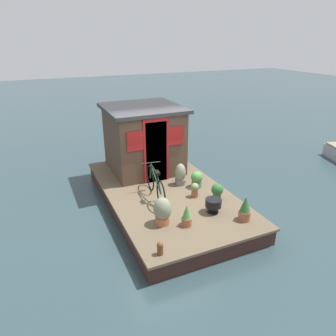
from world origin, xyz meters
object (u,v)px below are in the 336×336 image
object	(u,v)px
potted_plant_mint	(217,191)
potted_plant_succulent	(162,211)
potted_plant_sage	(180,175)
bicycle	(155,184)
potted_plant_basil	(187,216)
mooring_bollard	(160,248)
charcoal_grill	(213,203)
potted_plant_lavender	(197,179)
potted_plant_geranium	(245,209)
potted_plant_thyme	(195,190)
houseboat_cabin	(144,139)

from	to	relation	value
potted_plant_mint	potted_plant_succulent	size ratio (longest dim) A/B	0.68
potted_plant_succulent	potted_plant_sage	xyz separation A→B (m)	(1.59, -1.21, -0.03)
bicycle	potted_plant_basil	size ratio (longest dim) A/B	3.24
potted_plant_basil	potted_plant_sage	distance (m)	2.01
potted_plant_mint	mooring_bollard	bearing A→B (deg)	123.13
bicycle	potted_plant_succulent	distance (m)	1.19
potted_plant_succulent	charcoal_grill	size ratio (longest dim) A/B	1.67
potted_plant_basil	potted_plant_mint	distance (m)	1.41
potted_plant_lavender	potted_plant_sage	bearing A→B (deg)	44.79
potted_plant_succulent	charcoal_grill	xyz separation A→B (m)	(-0.04, -1.25, -0.09)
potted_plant_geranium	charcoal_grill	distance (m)	0.72
potted_plant_mint	potted_plant_succulent	bearing A→B (deg)	104.81
potted_plant_sage	potted_plant_thyme	size ratio (longest dim) A/B	1.63
potted_plant_sage	potted_plant_thyme	xyz separation A→B (m)	(-0.79, -0.02, -0.09)
potted_plant_mint	charcoal_grill	bearing A→B (deg)	139.49
potted_plant_basil	charcoal_grill	size ratio (longest dim) A/B	1.35
potted_plant_basil	charcoal_grill	distance (m)	0.85
potted_plant_basil	potted_plant_thyme	size ratio (longest dim) A/B	1.35
potted_plant_basil	mooring_bollard	world-z (taller)	potted_plant_basil
potted_plant_geranium	houseboat_cabin	bearing A→B (deg)	15.56
potted_plant_mint	mooring_bollard	world-z (taller)	potted_plant_mint
houseboat_cabin	bicycle	distance (m)	1.99
potted_plant_succulent	mooring_bollard	bearing A→B (deg)	154.47
houseboat_cabin	potted_plant_sage	xyz separation A→B (m)	(-1.42, -0.51, -0.68)
potted_plant_thyme	bicycle	bearing A→B (deg)	69.30
potted_plant_sage	potted_plant_basil	bearing A→B (deg)	157.61
potted_plant_thyme	potted_plant_mint	bearing A→B (deg)	-130.01
potted_plant_lavender	mooring_bollard	bearing A→B (deg)	137.88
bicycle	charcoal_grill	world-z (taller)	bicycle
potted_plant_mint	houseboat_cabin	bearing A→B (deg)	20.52
bicycle	potted_plant_basil	world-z (taller)	bicycle
houseboat_cabin	potted_plant_succulent	bearing A→B (deg)	166.99
charcoal_grill	potted_plant_sage	bearing A→B (deg)	1.51
houseboat_cabin	potted_plant_lavender	xyz separation A→B (m)	(-1.75, -0.84, -0.74)
potted_plant_lavender	charcoal_grill	xyz separation A→B (m)	(-1.29, 0.28, -0.00)
mooring_bollard	potted_plant_succulent	bearing A→B (deg)	-25.53
charcoal_grill	potted_plant_geranium	bearing A→B (deg)	-141.69
potted_plant_basil	mooring_bollard	size ratio (longest dim) A/B	1.87
bicycle	potted_plant_sage	bearing A→B (deg)	-64.18
potted_plant_lavender	potted_plant_succulent	world-z (taller)	potted_plant_succulent
mooring_bollard	bicycle	bearing A→B (deg)	-19.77
bicycle	potted_plant_geranium	distance (m)	2.24
houseboat_cabin	potted_plant_succulent	distance (m)	3.15
potted_plant_mint	potted_plant_succulent	world-z (taller)	potted_plant_succulent
potted_plant_lavender	potted_plant_sage	distance (m)	0.47
bicycle	potted_plant_lavender	bearing A→B (deg)	-84.91
bicycle	charcoal_grill	xyz separation A→B (m)	(-1.18, -0.95, -0.15)
potted_plant_basil	potted_plant_mint	xyz separation A→B (m)	(0.71, -1.21, 0.00)
potted_plant_mint	charcoal_grill	size ratio (longest dim) A/B	1.14
potted_plant_mint	potted_plant_sage	size ratio (longest dim) A/B	0.70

